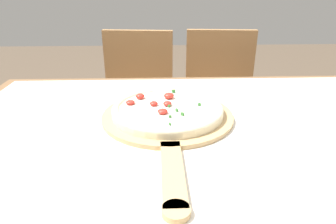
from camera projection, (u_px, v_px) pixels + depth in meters
name	position (u px, v px, depth m)	size (l,w,h in m)	color
dining_table	(190.00, 170.00, 0.79)	(1.34, 1.01, 0.75)	brown
towel_cloth	(191.00, 136.00, 0.75)	(1.26, 0.93, 0.00)	silver
pizza_peel	(168.00, 119.00, 0.82)	(0.37, 0.59, 0.01)	tan
pizza	(167.00, 109.00, 0.84)	(0.31, 0.31, 0.04)	beige
chair_left	(137.00, 101.00, 1.67)	(0.44, 0.44, 0.87)	#A37547
chair_right	(219.00, 100.00, 1.68)	(0.44, 0.44, 0.87)	#A37547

